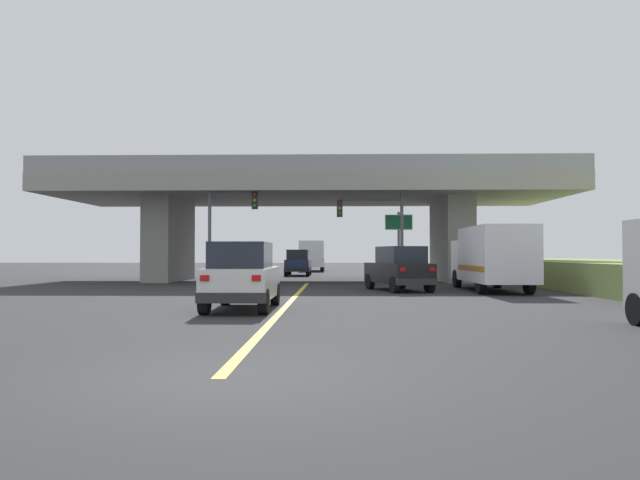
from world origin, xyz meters
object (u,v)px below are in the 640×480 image
(box_truck, at_px, (492,257))
(traffic_signal_farside, at_px, (225,218))
(suv_lead, at_px, (242,276))
(highway_sign, at_px, (399,231))
(suv_crossing, at_px, (399,269))
(sedan_oncoming, at_px, (298,263))
(semi_truck_distant, at_px, (312,255))
(traffic_signal_nearside, at_px, (379,222))

(box_truck, distance_m, traffic_signal_farside, 14.29)
(suv_lead, height_order, highway_sign, highway_sign)
(suv_crossing, height_order, highway_sign, highway_sign)
(sedan_oncoming, distance_m, traffic_signal_farside, 14.87)
(suv_lead, xyz_separation_m, traffic_signal_farside, (-3.21, 14.68, 2.63))
(box_truck, height_order, sedan_oncoming, box_truck)
(box_truck, height_order, semi_truck_distant, semi_truck_distant)
(suv_crossing, relative_size, highway_sign, 1.13)
(suv_crossing, bearing_deg, sedan_oncoming, 90.62)
(suv_lead, bearing_deg, traffic_signal_nearside, 71.13)
(traffic_signal_farside, distance_m, highway_sign, 10.17)
(semi_truck_distant, bearing_deg, traffic_signal_nearside, -79.90)
(suv_crossing, relative_size, semi_truck_distant, 0.68)
(traffic_signal_nearside, xyz_separation_m, traffic_signal_farside, (-8.44, -0.64, 0.16))
(traffic_signal_farside, xyz_separation_m, semi_truck_distant, (3.75, 26.97, -2.07))
(suv_crossing, distance_m, traffic_signal_farside, 10.65)
(suv_crossing, distance_m, sedan_oncoming, 20.35)
(suv_lead, bearing_deg, box_truck, 43.35)
(box_truck, relative_size, semi_truck_distant, 1.04)
(suv_crossing, distance_m, highway_sign, 8.30)
(highway_sign, bearing_deg, traffic_signal_nearside, -121.47)
(semi_truck_distant, bearing_deg, traffic_signal_farside, -97.92)
(box_truck, bearing_deg, traffic_signal_farside, 157.69)
(traffic_signal_farside, height_order, highway_sign, traffic_signal_farside)
(traffic_signal_nearside, bearing_deg, semi_truck_distant, 100.10)
(box_truck, height_order, traffic_signal_nearside, traffic_signal_nearside)
(suv_lead, bearing_deg, sedan_oncoming, 90.16)
(highway_sign, xyz_separation_m, semi_truck_distant, (-6.01, 24.18, -1.48))
(traffic_signal_nearside, bearing_deg, suv_crossing, -85.44)
(sedan_oncoming, height_order, traffic_signal_farside, traffic_signal_farside)
(suv_crossing, relative_size, traffic_signal_nearside, 0.85)
(traffic_signal_nearside, bearing_deg, box_truck, -52.32)
(traffic_signal_nearside, height_order, semi_truck_distant, traffic_signal_nearside)
(sedan_oncoming, distance_m, semi_truck_distant, 12.70)
(highway_sign, bearing_deg, semi_truck_distant, 103.95)
(suv_lead, bearing_deg, highway_sign, 69.44)
(semi_truck_distant, bearing_deg, highway_sign, -76.05)
(suv_lead, xyz_separation_m, traffic_signal_nearside, (5.24, 15.32, 2.47))
(sedan_oncoming, xyz_separation_m, semi_truck_distant, (0.63, 12.67, 0.56))
(box_truck, xyz_separation_m, sedan_oncoming, (-9.95, 19.67, -0.53))
(suv_lead, height_order, box_truck, box_truck)
(suv_lead, height_order, suv_crossing, same)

